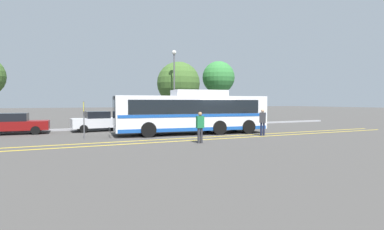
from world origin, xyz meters
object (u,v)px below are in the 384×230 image
object	(u,v)px
transit_bus	(192,112)
parked_car_2	(169,120)
pedestrian_0	(263,120)
parked_car_0	(15,124)
tree_2	(218,78)
pedestrian_1	(200,125)
tree_1	(178,83)
street_lamp	(174,77)
bus_stop_sign	(84,115)
parked_car_1	(99,121)

from	to	relation	value
transit_bus	parked_car_2	size ratio (longest dim) A/B	2.73
transit_bus	pedestrian_0	world-z (taller)	transit_bus
parked_car_0	tree_2	world-z (taller)	tree_2
pedestrian_0	parked_car_2	bearing A→B (deg)	152.61
pedestrian_1	tree_1	world-z (taller)	tree_1
parked_car_2	street_lamp	xyz separation A→B (m)	(1.54, 2.64, 3.94)
parked_car_2	street_lamp	bearing A→B (deg)	-32.58
parked_car_2	bus_stop_sign	xyz separation A→B (m)	(-7.21, -4.65, 0.71)
parked_car_1	pedestrian_0	distance (m)	12.56
transit_bus	tree_1	world-z (taller)	tree_1
pedestrian_0	tree_2	bearing A→B (deg)	107.55
parked_car_1	street_lamp	size ratio (longest dim) A/B	0.58
bus_stop_sign	tree_2	distance (m)	18.85
parked_car_2	bus_stop_sign	size ratio (longest dim) A/B	1.78
transit_bus	parked_car_2	xyz separation A→B (m)	(-0.13, 4.64, -0.80)
transit_bus	bus_stop_sign	bearing A→B (deg)	95.99
parked_car_0	parked_car_1	distance (m)	5.72
tree_1	tree_2	bearing A→B (deg)	6.48
tree_2	parked_car_0	bearing A→B (deg)	-164.39
tree_1	pedestrian_0	bearing A→B (deg)	-85.10
transit_bus	parked_car_0	bearing A→B (deg)	72.95
tree_2	bus_stop_sign	bearing A→B (deg)	-145.85
tree_1	transit_bus	bearing A→B (deg)	-106.19
transit_bus	parked_car_1	world-z (taller)	transit_bus
pedestrian_0	pedestrian_1	size ratio (longest dim) A/B	1.04
pedestrian_0	tree_2	xyz separation A→B (m)	(4.04, 13.32, 4.03)
parked_car_0	pedestrian_0	size ratio (longest dim) A/B	2.45
parked_car_0	bus_stop_sign	distance (m)	6.55
parked_car_2	tree_1	distance (m)	6.90
tree_1	tree_2	distance (m)	5.23
parked_car_2	tree_2	world-z (taller)	tree_2
parked_car_0	parked_car_1	world-z (taller)	parked_car_1
pedestrian_1	parked_car_2	bearing A→B (deg)	-98.81
pedestrian_0	bus_stop_sign	world-z (taller)	bus_stop_sign
parked_car_1	tree_1	distance (m)	10.60
tree_2	tree_1	bearing A→B (deg)	-173.52
parked_car_2	pedestrian_0	distance (m)	8.62
parked_car_2	street_lamp	size ratio (longest dim) A/B	0.57
parked_car_1	pedestrian_0	xyz separation A→B (m)	(9.81, -7.83, 0.27)
parked_car_0	pedestrian_0	world-z (taller)	pedestrian_0
parked_car_0	parked_car_2	world-z (taller)	parked_car_2
bus_stop_sign	tree_2	xyz separation A→B (m)	(15.31, 10.39, 3.59)
pedestrian_0	bus_stop_sign	bearing A→B (deg)	-160.18
pedestrian_1	street_lamp	xyz separation A→B (m)	(3.01, 11.89, 3.71)
parked_car_1	street_lamp	world-z (taller)	street_lamp
parked_car_1	pedestrian_1	world-z (taller)	pedestrian_1
transit_bus	bus_stop_sign	world-z (taller)	transit_bus
parked_car_1	parked_car_2	xyz separation A→B (m)	(5.75, -0.24, -0.01)
parked_car_0	bus_stop_sign	xyz separation A→B (m)	(4.26, -4.92, 0.73)
street_lamp	tree_1	distance (m)	2.92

